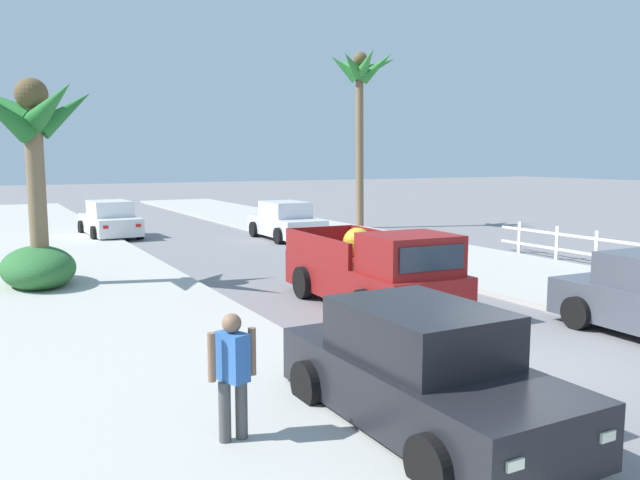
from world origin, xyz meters
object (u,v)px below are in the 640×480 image
car_left_mid (422,373)px  car_right_mid (286,222)px  palm_tree_right_fore (33,126)px  pedestrian (232,372)px  hedge_bush (38,268)px  pickup_truck (374,273)px  car_left_near (110,220)px  palm_tree_left_mid (362,82)px

car_left_mid → car_right_mid: 19.01m
palm_tree_right_fore → pedestrian: palm_tree_right_fore is taller
hedge_bush → pickup_truck: bearing=-41.9°
car_left_mid → pedestrian: size_ratio=2.69×
pickup_truck → car_left_mid: pickup_truck is taller
car_left_near → palm_tree_right_fore: 11.65m
car_right_mid → hedge_bush: bearing=-147.0°
car_left_near → palm_tree_left_mid: 12.87m
pickup_truck → palm_tree_right_fore: bearing=138.5°
pickup_truck → palm_tree_right_fore: size_ratio=1.00×
palm_tree_right_fore → hedge_bush: bearing=109.9°
hedge_bush → car_left_near: bearing=71.0°
hedge_bush → car_left_mid: bearing=-73.4°
hedge_bush → palm_tree_left_mid: bearing=30.0°
car_left_near → car_left_mid: same height
palm_tree_left_mid → car_left_near: bearing=170.2°
pickup_truck → car_left_mid: 6.45m
car_left_mid → pickup_truck: bearing=62.5°
palm_tree_left_mid → hedge_bush: palm_tree_left_mid is taller
car_right_mid → hedge_bush: 11.78m
pickup_truck → car_left_near: 16.42m
palm_tree_right_fore → pedestrian: (1.14, -10.79, -3.18)m
car_left_near → palm_tree_right_fore: bearing=-108.5°
car_left_near → palm_tree_left_mid: palm_tree_left_mid is taller
pickup_truck → pedestrian: bearing=-135.2°
pickup_truck → palm_tree_left_mid: 17.59m
car_left_mid → hedge_bush: car_left_mid is taller
palm_tree_right_fore → palm_tree_left_mid: 17.28m
pickup_truck → car_left_mid: (-2.97, -5.72, -0.07)m
palm_tree_left_mid → pedestrian: 24.43m
car_left_mid → car_right_mid: (6.45, 17.88, 0.00)m
hedge_bush → pedestrian: pedestrian is taller
palm_tree_left_mid → pedestrian: (-13.58, -19.44, -5.88)m
car_left_mid → pedestrian: bearing=166.5°
palm_tree_right_fore → pedestrian: size_ratio=3.31×
car_left_near → car_right_mid: size_ratio=1.01×
car_left_mid → car_right_mid: bearing=70.2°
pickup_truck → car_left_near: (-2.80, 16.17, -0.07)m
palm_tree_left_mid → car_left_mid: bearing=-119.6°
pickup_truck → palm_tree_right_fore: 9.09m
car_left_near → car_left_mid: size_ratio=1.01×
car_left_near → pedestrian: pedestrian is taller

